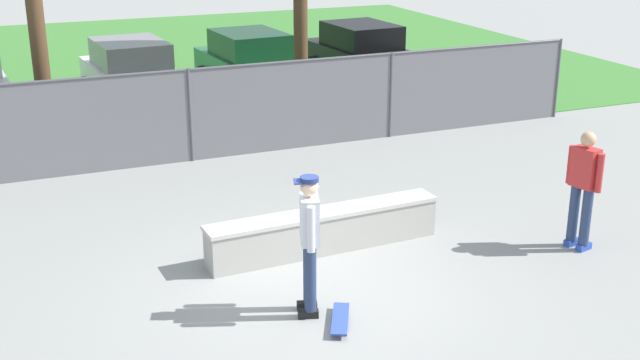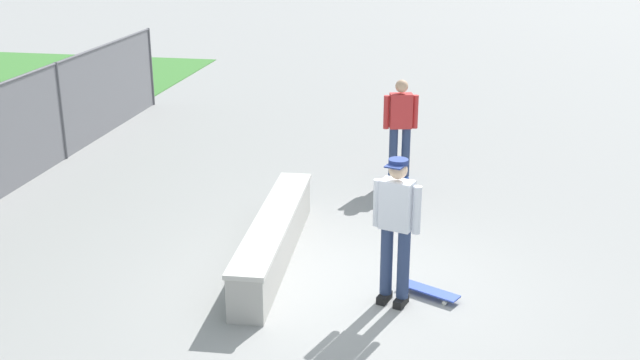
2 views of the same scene
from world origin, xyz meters
name	(u,v)px [view 2 (image 2 of 2)]	position (x,y,z in m)	size (l,w,h in m)	color
ground_plane	(352,291)	(0.00, 0.00, 0.00)	(80.00, 80.00, 0.00)	gray
concrete_ledge	(274,238)	(0.73, 1.18, 0.32)	(3.67, 0.64, 0.63)	#A8A59E
skateboarder	(396,224)	(-0.21, -0.54, 1.03)	(0.37, 0.58, 1.84)	black
skateboard	(428,291)	(0.03, -0.95, 0.07)	(0.54, 0.80, 0.09)	#334CB2
bystander	(400,126)	(4.27, -0.21, 1.01)	(0.35, 0.59, 1.82)	#2647A5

